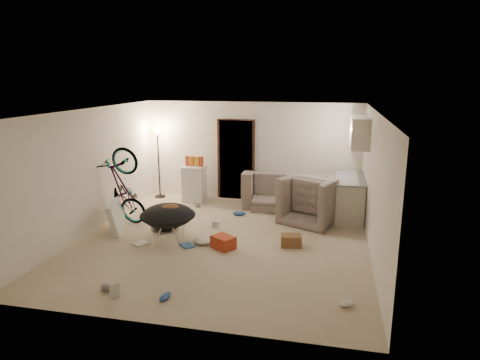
% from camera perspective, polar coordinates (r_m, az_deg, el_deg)
% --- Properties ---
extents(floor, '(5.50, 6.00, 0.02)m').
position_cam_1_polar(floor, '(8.42, -2.32, -8.10)').
color(floor, '#C1AF95').
rests_on(floor, ground).
extents(ceiling, '(5.50, 6.00, 0.02)m').
position_cam_1_polar(ceiling, '(7.85, -2.49, 9.26)').
color(ceiling, white).
rests_on(ceiling, wall_back).
extents(wall_back, '(5.50, 0.02, 2.50)m').
position_cam_1_polar(wall_back, '(10.92, 1.58, 3.82)').
color(wall_back, white).
rests_on(wall_back, floor).
extents(wall_front, '(5.50, 0.02, 2.50)m').
position_cam_1_polar(wall_front, '(5.31, -10.67, -7.05)').
color(wall_front, white).
rests_on(wall_front, floor).
extents(wall_left, '(0.02, 6.00, 2.50)m').
position_cam_1_polar(wall_left, '(9.13, -19.42, 1.11)').
color(wall_left, white).
rests_on(wall_left, floor).
extents(wall_right, '(0.02, 6.00, 2.50)m').
position_cam_1_polar(wall_right, '(7.83, 17.54, -0.72)').
color(wall_right, white).
rests_on(wall_right, floor).
extents(doorway, '(0.85, 0.10, 2.04)m').
position_cam_1_polar(doorway, '(11.01, -0.51, 2.69)').
color(doorway, black).
rests_on(doorway, floor).
extents(door_trim, '(0.97, 0.04, 2.10)m').
position_cam_1_polar(door_trim, '(10.98, -0.55, 2.66)').
color(door_trim, '#381C13').
rests_on(door_trim, floor).
extents(floor_lamp, '(0.28, 0.28, 1.81)m').
position_cam_1_polar(floor_lamp, '(11.27, -10.88, 4.18)').
color(floor_lamp, black).
rests_on(floor_lamp, floor).
extents(kitchen_counter, '(0.60, 1.50, 0.88)m').
position_cam_1_polar(kitchen_counter, '(9.94, 14.35, -2.37)').
color(kitchen_counter, beige).
rests_on(kitchen_counter, floor).
extents(counter_top, '(0.64, 1.54, 0.04)m').
position_cam_1_polar(counter_top, '(9.83, 14.50, 0.21)').
color(counter_top, gray).
rests_on(counter_top, kitchen_counter).
extents(kitchen_uppers, '(0.38, 1.40, 0.65)m').
position_cam_1_polar(kitchen_uppers, '(9.66, 15.64, 6.24)').
color(kitchen_uppers, beige).
rests_on(kitchen_uppers, wall_right).
extents(sofa, '(2.27, 0.91, 0.66)m').
position_cam_1_polar(sofa, '(10.44, 6.70, -1.90)').
color(sofa, '#363D36').
rests_on(sofa, floor).
extents(armchair, '(1.47, 1.40, 0.75)m').
position_cam_1_polar(armchair, '(9.59, 10.00, -3.14)').
color(armchair, '#363D36').
rests_on(armchair, floor).
extents(bicycle, '(1.80, 0.91, 1.00)m').
position_cam_1_polar(bicycle, '(9.49, -15.20, -3.08)').
color(bicycle, black).
rests_on(bicycle, floor).
extents(book_asset, '(0.27, 0.27, 0.02)m').
position_cam_1_polar(book_asset, '(6.61, -16.94, -14.92)').
color(book_asset, '#A73419').
rests_on(book_asset, floor).
extents(mini_fridge, '(0.55, 0.55, 0.90)m').
position_cam_1_polar(mini_fridge, '(11.00, -6.11, -0.44)').
color(mini_fridge, white).
rests_on(mini_fridge, floor).
extents(snack_box_0, '(0.12, 0.10, 0.30)m').
position_cam_1_polar(snack_box_0, '(10.93, -7.03, 2.40)').
color(snack_box_0, '#A73419').
rests_on(snack_box_0, mini_fridge).
extents(snack_box_1, '(0.10, 0.08, 0.30)m').
position_cam_1_polar(snack_box_1, '(10.90, -6.43, 2.38)').
color(snack_box_1, '#CB6119').
rests_on(snack_box_1, mini_fridge).
extents(snack_box_2, '(0.11, 0.08, 0.30)m').
position_cam_1_polar(snack_box_2, '(10.86, -5.83, 2.36)').
color(snack_box_2, gold).
rests_on(snack_box_2, mini_fridge).
extents(snack_box_3, '(0.12, 0.10, 0.30)m').
position_cam_1_polar(snack_box_3, '(10.82, -5.23, 2.33)').
color(snack_box_3, '#A73419').
rests_on(snack_box_3, mini_fridge).
extents(saucer_chair, '(1.05, 1.05, 0.75)m').
position_cam_1_polar(saucer_chair, '(8.29, -9.58, -5.29)').
color(saucer_chair, silver).
rests_on(saucer_chair, floor).
extents(hoodie, '(0.61, 0.58, 0.22)m').
position_cam_1_polar(hoodie, '(8.18, -9.39, -4.00)').
color(hoodie, '#542F1D').
rests_on(hoodie, saucer_chair).
extents(sofa_drape, '(0.62, 0.54, 0.28)m').
position_cam_1_polar(sofa_drape, '(10.51, 1.57, -0.52)').
color(sofa_drape, black).
rests_on(sofa_drape, sofa).
extents(tv_box, '(0.49, 0.94, 0.61)m').
position_cam_1_polar(tv_box, '(9.23, -16.18, -4.63)').
color(tv_box, silver).
rests_on(tv_box, floor).
extents(drink_case_a, '(0.41, 0.32, 0.22)m').
position_cam_1_polar(drink_case_a, '(8.16, 6.83, -8.02)').
color(drink_case_a, brown).
rests_on(drink_case_a, floor).
extents(drink_case_b, '(0.51, 0.47, 0.24)m').
position_cam_1_polar(drink_case_b, '(8.00, -2.23, -8.30)').
color(drink_case_b, '#A73419').
rests_on(drink_case_b, floor).
extents(juicer, '(0.14, 0.14, 0.20)m').
position_cam_1_polar(juicer, '(9.09, -3.33, -5.83)').
color(juicer, beige).
rests_on(juicer, floor).
extents(newspaper, '(0.70, 0.73, 0.01)m').
position_cam_1_polar(newspaper, '(10.21, 2.71, -4.09)').
color(newspaper, beige).
rests_on(newspaper, floor).
extents(book_blue, '(0.33, 0.34, 0.03)m').
position_cam_1_polar(book_blue, '(8.19, -7.04, -8.66)').
color(book_blue, '#2B559C').
rests_on(book_blue, floor).
extents(book_white, '(0.31, 0.33, 0.02)m').
position_cam_1_polar(book_white, '(8.44, -13.13, -8.24)').
color(book_white, silver).
rests_on(book_white, floor).
extents(shoe_0, '(0.32, 0.17, 0.11)m').
position_cam_1_polar(shoe_0, '(9.82, -0.09, -4.48)').
color(shoe_0, '#2B559C').
rests_on(shoe_0, floor).
extents(shoe_1, '(0.25, 0.26, 0.09)m').
position_cam_1_polar(shoe_1, '(10.56, -5.76, -3.30)').
color(shoe_1, slate).
rests_on(shoe_1, floor).
extents(shoe_2, '(0.16, 0.27, 0.09)m').
position_cam_1_polar(shoe_2, '(6.41, -9.99, -15.07)').
color(shoe_2, '#2B559C').
rests_on(shoe_2, floor).
extents(shoe_3, '(0.30, 0.18, 0.11)m').
position_cam_1_polar(shoe_3, '(6.83, -17.19, -13.55)').
color(shoe_3, slate).
rests_on(shoe_3, floor).
extents(shoe_4, '(0.26, 0.21, 0.09)m').
position_cam_1_polar(shoe_4, '(6.32, 14.05, -15.73)').
color(shoe_4, white).
rests_on(shoe_4, floor).
extents(clothes_lump_a, '(0.69, 0.62, 0.19)m').
position_cam_1_polar(clothes_lump_a, '(9.09, -9.93, -5.92)').
color(clothes_lump_a, black).
rests_on(clothes_lump_a, floor).
extents(clothes_lump_b, '(0.60, 0.58, 0.14)m').
position_cam_1_polar(clothes_lump_b, '(10.67, 3.75, -2.94)').
color(clothes_lump_b, black).
rests_on(clothes_lump_b, floor).
extents(clothes_lump_c, '(0.50, 0.48, 0.12)m').
position_cam_1_polar(clothes_lump_c, '(8.27, -5.05, -8.04)').
color(clothes_lump_c, silver).
rests_on(clothes_lump_c, floor).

